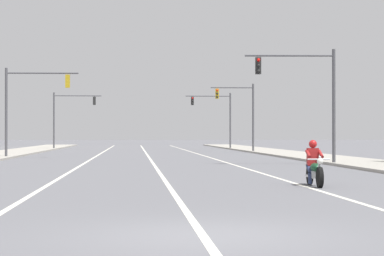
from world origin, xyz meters
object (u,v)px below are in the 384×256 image
(motorcycle_with_rider, at_px, (314,167))
(traffic_signal_near_right, at_px, (308,88))
(traffic_signal_mid_left, at_px, (68,112))
(traffic_signal_mid_right, at_px, (241,108))
(traffic_signal_far_right, at_px, (217,112))
(traffic_signal_near_left, at_px, (27,98))

(motorcycle_with_rider, relative_size, traffic_signal_near_right, 0.35)
(traffic_signal_mid_left, bearing_deg, traffic_signal_mid_right, -41.93)
(traffic_signal_far_right, bearing_deg, traffic_signal_mid_right, -88.20)
(traffic_signal_near_right, relative_size, traffic_signal_far_right, 1.00)
(traffic_signal_mid_right, bearing_deg, motorcycle_with_rider, -95.40)
(traffic_signal_near_left, distance_m, traffic_signal_mid_left, 29.34)
(traffic_signal_mid_right, distance_m, traffic_signal_far_right, 14.62)
(traffic_signal_near_right, distance_m, traffic_signal_mid_right, 26.68)
(traffic_signal_far_right, bearing_deg, traffic_signal_near_right, -89.91)
(traffic_signal_mid_right, bearing_deg, traffic_signal_near_left, -140.02)
(traffic_signal_near_left, xyz_separation_m, traffic_signal_mid_left, (0.15, 29.34, 0.01))
(motorcycle_with_rider, distance_m, traffic_signal_far_right, 56.95)
(traffic_signal_near_left, distance_m, traffic_signal_far_right, 33.23)
(traffic_signal_mid_left, height_order, traffic_signal_far_right, same)
(traffic_signal_mid_right, relative_size, traffic_signal_far_right, 1.00)
(traffic_signal_mid_right, relative_size, traffic_signal_mid_left, 1.00)
(traffic_signal_near_left, distance_m, traffic_signal_mid_right, 22.15)
(traffic_signal_mid_left, bearing_deg, traffic_signal_far_right, -1.74)
(traffic_signal_far_right, bearing_deg, motorcycle_with_rider, -93.56)
(traffic_signal_near_right, xyz_separation_m, traffic_signal_mid_right, (0.40, 26.67, -0.06))
(traffic_signal_near_left, bearing_deg, traffic_signal_mid_left, 89.70)
(traffic_signal_near_right, xyz_separation_m, traffic_signal_mid_left, (-16.42, 41.78, 0.02))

